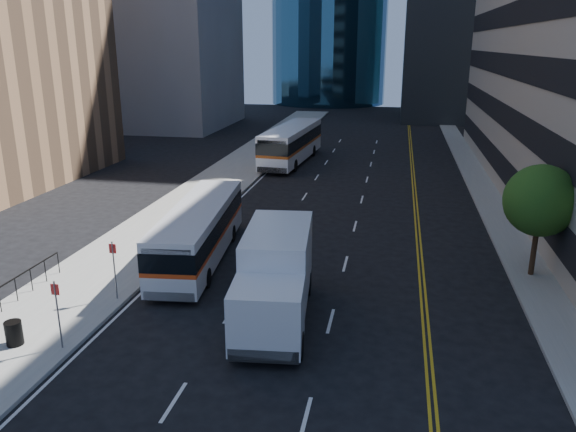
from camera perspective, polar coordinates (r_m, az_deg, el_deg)
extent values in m
plane|color=black|center=(20.44, 2.23, -13.05)|extent=(160.00, 160.00, 0.00)
cube|color=gray|center=(45.61, -6.00, 4.12)|extent=(5.00, 90.00, 0.15)
cube|color=gray|center=(44.15, 19.04, 2.83)|extent=(2.00, 90.00, 0.15)
cylinder|color=#332114|center=(27.77, 23.69, -3.33)|extent=(0.24, 0.24, 2.20)
sphere|color=#1C4D16|center=(27.09, 24.29, 1.44)|extent=(3.20, 3.20, 3.20)
cube|color=silver|center=(27.97, -8.92, -2.87)|extent=(3.40, 10.88, 0.98)
cube|color=#D74214|center=(27.78, -8.98, -1.75)|extent=(3.43, 10.90, 0.20)
cube|color=black|center=(27.63, -9.02, -0.79)|extent=(3.43, 10.90, 0.80)
cube|color=silver|center=(27.43, -9.09, 0.54)|extent=(3.40, 10.88, 0.45)
cylinder|color=black|center=(25.51, -12.87, -5.98)|extent=(0.36, 0.91, 0.89)
cylinder|color=black|center=(24.97, -8.30, -6.23)|extent=(0.36, 0.91, 0.89)
cylinder|color=black|center=(30.94, -9.52, -1.63)|extent=(0.36, 0.91, 0.89)
cylinder|color=black|center=(30.49, -5.73, -1.75)|extent=(0.36, 0.91, 0.89)
cube|color=white|center=(50.78, 0.37, 6.53)|extent=(3.59, 12.57, 1.14)
cube|color=#C65012|center=(50.66, 0.37, 7.28)|extent=(3.61, 12.59, 0.23)
cube|color=black|center=(50.57, 0.37, 7.91)|extent=(3.61, 12.59, 0.93)
cube|color=white|center=(50.45, 0.38, 8.78)|extent=(3.59, 12.57, 0.52)
cylinder|color=black|center=(47.68, -2.21, 5.31)|extent=(0.38, 1.05, 1.03)
cylinder|color=black|center=(47.02, 0.65, 5.16)|extent=(0.38, 1.05, 1.03)
cylinder|color=black|center=(54.31, 0.01, 6.78)|extent=(0.38, 1.05, 1.03)
cylinder|color=black|center=(53.73, 2.55, 6.65)|extent=(0.38, 1.05, 1.03)
cube|color=silver|center=(19.25, -2.15, -10.06)|extent=(2.65, 2.47, 2.13)
cube|color=black|center=(18.22, -2.55, -10.31)|extent=(2.23, 0.29, 1.12)
cube|color=silver|center=(22.22, -1.00, -4.49)|extent=(2.92, 5.10, 2.64)
cube|color=black|center=(21.83, -1.30, -9.29)|extent=(2.51, 6.86, 0.25)
cylinder|color=black|center=(19.71, -5.44, -12.71)|extent=(0.38, 1.00, 0.98)
cylinder|color=black|center=(19.45, 1.11, -13.06)|extent=(0.38, 1.00, 0.98)
cylinder|color=black|center=(24.18, -3.26, -6.76)|extent=(0.38, 1.00, 0.98)
cylinder|color=black|center=(23.97, 1.99, -6.96)|extent=(0.38, 1.00, 0.98)
cylinder|color=black|center=(22.19, -26.08, -10.64)|extent=(0.73, 0.73, 0.87)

